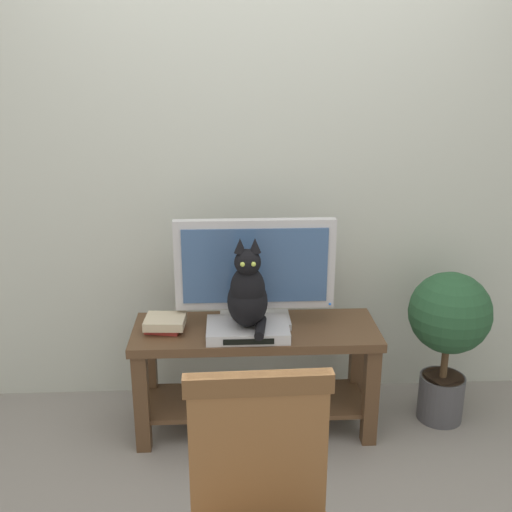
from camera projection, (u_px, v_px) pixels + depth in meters
name	position (u px, v px, depth m)	size (l,w,h in m)	color
ground_plane	(274.00, 506.00, 2.58)	(12.00, 12.00, 0.00)	gray
back_wall	(261.00, 143.00, 3.13)	(7.00, 0.12, 2.80)	#B7BCB2
tv_stand	(256.00, 360.00, 3.02)	(1.20, 0.43, 0.56)	#513823
tv	(255.00, 270.00, 2.93)	(0.78, 0.20, 0.53)	#B7B7BC
media_box	(248.00, 330.00, 2.88)	(0.39, 0.27, 0.05)	#BCBCC1
cat	(248.00, 293.00, 2.81)	(0.19, 0.31, 0.44)	black
book_stack	(165.00, 323.00, 2.93)	(0.20, 0.20, 0.07)	#B2332D
potted_plant	(448.00, 327.00, 3.04)	(0.41, 0.41, 0.81)	#47474C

